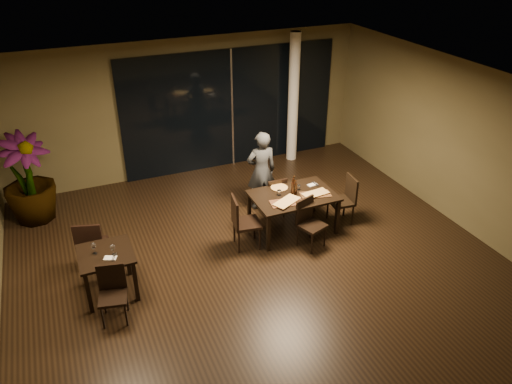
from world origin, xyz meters
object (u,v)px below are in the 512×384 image
(chair_main_left, at_px, (242,220))
(bottle_a, at_px, (293,187))
(chair_main_right, at_px, (345,197))
(potted_plant, at_px, (28,179))
(bottle_c, at_px, (294,184))
(chair_main_far, at_px, (275,195))
(bottle_b, at_px, (296,187))
(main_table, at_px, (293,198))
(side_table, at_px, (106,260))
(diner, at_px, (261,171))
(chair_main_near, at_px, (309,220))
(chair_side_far, at_px, (91,244))
(chair_side_near, at_px, (113,290))

(chair_main_left, bearing_deg, bottle_a, -73.43)
(bottle_a, bearing_deg, chair_main_right, -6.79)
(potted_plant, distance_m, bottle_c, 4.96)
(chair_main_far, xyz_separation_m, chair_main_right, (1.14, -0.68, 0.05))
(chair_main_right, distance_m, bottle_b, 1.08)
(chair_main_left, relative_size, bottle_c, 3.01)
(main_table, relative_size, bottle_b, 5.35)
(side_table, height_order, diner, diner)
(chair_main_near, relative_size, chair_main_left, 0.91)
(chair_main_right, distance_m, diner, 1.69)
(chair_side_far, bearing_deg, potted_plant, -51.82)
(chair_side_near, relative_size, diner, 0.53)
(chair_side_near, bearing_deg, chair_main_left, 33.73)
(chair_main_near, height_order, chair_side_near, chair_main_near)
(chair_side_near, bearing_deg, side_table, 100.77)
(chair_main_right, distance_m, chair_side_far, 4.61)
(main_table, relative_size, chair_side_near, 1.76)
(main_table, height_order, bottle_b, bottle_b)
(diner, relative_size, potted_plant, 0.94)
(chair_main_left, distance_m, chair_side_near, 2.53)
(chair_main_left, distance_m, chair_main_right, 2.11)
(chair_main_far, distance_m, diner, 0.56)
(chair_main_far, relative_size, bottle_c, 2.57)
(chair_side_far, xyz_separation_m, chair_side_near, (0.14, -1.24, -0.05))
(bottle_b, bearing_deg, bottle_a, 169.71)
(chair_main_far, bearing_deg, chair_main_right, 150.77)
(main_table, height_order, chair_main_right, chair_main_right)
(main_table, height_order, chair_side_far, chair_side_far)
(main_table, relative_size, side_table, 1.88)
(chair_main_near, distance_m, chair_side_far, 3.67)
(chair_main_far, relative_size, chair_side_far, 0.88)
(diner, distance_m, potted_plant, 4.39)
(chair_main_right, distance_m, chair_side_near, 4.56)
(chair_main_right, distance_m, potted_plant, 5.96)
(chair_main_left, xyz_separation_m, chair_side_far, (-2.50, 0.31, -0.02))
(diner, bearing_deg, main_table, 106.77)
(chair_main_far, bearing_deg, main_table, 100.94)
(chair_main_far, distance_m, chair_side_near, 3.70)
(main_table, relative_size, chair_main_right, 1.60)
(diner, xyz_separation_m, bottle_c, (0.24, -0.92, 0.10))
(chair_side_far, height_order, bottle_a, bottle_a)
(main_table, xyz_separation_m, chair_side_far, (-3.56, 0.18, -0.15))
(chair_main_far, xyz_separation_m, chair_main_left, (-0.97, -0.71, 0.08))
(chair_main_near, distance_m, chair_side_near, 3.50)
(bottle_b, height_order, bottle_c, bottle_c)
(chair_side_far, xyz_separation_m, diner, (3.36, 0.82, 0.28))
(bottle_a, bearing_deg, main_table, -52.50)
(chair_main_near, distance_m, potted_plant, 5.27)
(bottle_b, bearing_deg, chair_main_left, -172.71)
(chair_main_near, bearing_deg, chair_side_near, 169.29)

